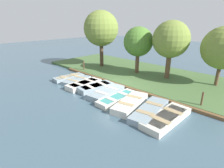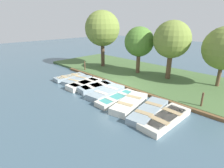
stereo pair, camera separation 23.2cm
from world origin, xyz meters
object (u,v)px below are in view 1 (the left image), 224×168
mooring_post_far (202,100)px  park_tree_far_left (101,29)px  rowboat_8 (167,118)px  rowboat_1 (77,80)px  rowboat_7 (150,111)px  rowboat_3 (96,87)px  rowboat_6 (130,103)px  rowboat_2 (84,84)px  park_tree_center (171,40)px  rowboat_4 (106,92)px  park_tree_left (138,42)px  rowboat_5 (118,98)px  mooring_post_near (84,67)px  rowboat_0 (69,78)px  park_tree_right (224,48)px

mooring_post_far → park_tree_far_left: size_ratio=0.18×
rowboat_8 → mooring_post_far: (-2.83, 0.84, 0.38)m
rowboat_1 → rowboat_7: bearing=75.2°
rowboat_3 → rowboat_6: bearing=92.7°
rowboat_2 → mooring_post_far: bearing=106.1°
rowboat_6 → park_tree_center: (-6.43, -0.86, 3.42)m
rowboat_8 → rowboat_4: bearing=-90.1°
park_tree_left → rowboat_4: bearing=14.9°
rowboat_5 → park_tree_left: (-5.94, -2.79, 3.08)m
rowboat_3 → rowboat_4: bearing=91.4°
rowboat_7 → rowboat_8: bearing=78.6°
rowboat_8 → park_tree_far_left: park_tree_far_left is taller
rowboat_4 → rowboat_7: (0.13, 3.80, -0.02)m
rowboat_4 → park_tree_left: size_ratio=0.68×
rowboat_3 → park_tree_center: 7.57m
rowboat_4 → mooring_post_near: size_ratio=2.83×
rowboat_2 → rowboat_4: size_ratio=0.95×
rowboat_0 → park_tree_left: 7.42m
mooring_post_far → park_tree_right: park_tree_right is taller
mooring_post_near → mooring_post_far: same height
rowboat_5 → park_tree_far_left: size_ratio=0.52×
rowboat_6 → mooring_post_near: size_ratio=3.00×
rowboat_5 → park_tree_right: bearing=151.0°
rowboat_2 → rowboat_7: rowboat_2 is taller
rowboat_2 → rowboat_5: bearing=87.2°
rowboat_5 → park_tree_center: park_tree_center is taller
rowboat_3 → park_tree_center: bearing=162.5°
rowboat_6 → rowboat_2: bearing=-103.7°
rowboat_6 → park_tree_center: park_tree_center is taller
park_tree_far_left → park_tree_left: 4.73m
rowboat_3 → mooring_post_far: size_ratio=2.63×
rowboat_2 → rowboat_5: 3.82m
mooring_post_near → park_tree_left: park_tree_left is taller
rowboat_7 → mooring_post_far: (-2.80, 1.94, 0.38)m
rowboat_0 → rowboat_8: (0.26, 10.05, 0.01)m
rowboat_1 → park_tree_right: park_tree_right is taller
rowboat_2 → park_tree_far_left: (-5.26, -3.52, 4.14)m
rowboat_4 → park_tree_far_left: park_tree_far_left is taller
rowboat_7 → park_tree_left: size_ratio=0.77×
rowboat_7 → rowboat_8: rowboat_7 is taller
park_tree_far_left → park_tree_left: (-0.63, 4.56, -1.10)m
park_tree_center → mooring_post_near: bearing=-65.1°
rowboat_5 → rowboat_2: bearing=-90.7°
rowboat_4 → park_tree_left: bearing=-172.1°
rowboat_8 → park_tree_left: park_tree_left is taller
rowboat_4 → park_tree_center: (-6.25, 1.53, 3.43)m
rowboat_4 → park_tree_right: bearing=136.7°
rowboat_3 → park_tree_left: 6.43m
rowboat_2 → mooring_post_near: mooring_post_near is taller
park_tree_right → park_tree_left: bearing=-78.1°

